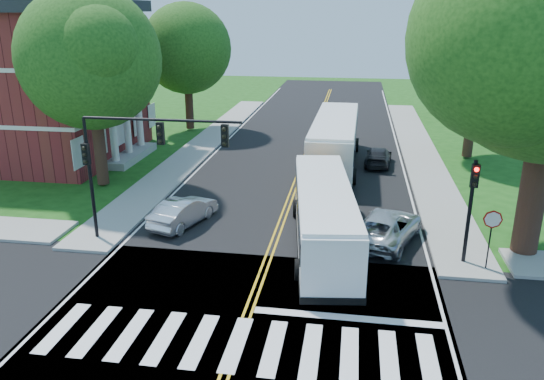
% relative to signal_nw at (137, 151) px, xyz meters
% --- Properties ---
extents(ground, '(140.00, 140.00, 0.00)m').
position_rel_signal_nw_xyz_m(ground, '(5.86, -6.43, -4.38)').
color(ground, '#184611').
rests_on(ground, ground).
extents(road, '(14.00, 96.00, 0.01)m').
position_rel_signal_nw_xyz_m(road, '(5.86, 11.57, -4.37)').
color(road, black).
rests_on(road, ground).
extents(cross_road, '(60.00, 12.00, 0.01)m').
position_rel_signal_nw_xyz_m(cross_road, '(5.86, -6.43, -4.37)').
color(cross_road, black).
rests_on(cross_road, ground).
extents(center_line, '(0.36, 70.00, 0.01)m').
position_rel_signal_nw_xyz_m(center_line, '(5.86, 15.57, -4.36)').
color(center_line, gold).
rests_on(center_line, road).
extents(edge_line_w, '(0.12, 70.00, 0.01)m').
position_rel_signal_nw_xyz_m(edge_line_w, '(-0.94, 15.57, -4.36)').
color(edge_line_w, silver).
rests_on(edge_line_w, road).
extents(edge_line_e, '(0.12, 70.00, 0.01)m').
position_rel_signal_nw_xyz_m(edge_line_e, '(12.66, 15.57, -4.36)').
color(edge_line_e, silver).
rests_on(edge_line_e, road).
extents(crosswalk, '(12.60, 3.00, 0.01)m').
position_rel_signal_nw_xyz_m(crosswalk, '(5.86, -6.93, -4.36)').
color(crosswalk, silver).
rests_on(crosswalk, road).
extents(stop_bar, '(6.60, 0.40, 0.01)m').
position_rel_signal_nw_xyz_m(stop_bar, '(9.36, -4.83, -4.36)').
color(stop_bar, silver).
rests_on(stop_bar, road).
extents(sidewalk_nw, '(2.60, 40.00, 0.15)m').
position_rel_signal_nw_xyz_m(sidewalk_nw, '(-2.44, 18.57, -4.30)').
color(sidewalk_nw, gray).
rests_on(sidewalk_nw, ground).
extents(sidewalk_ne, '(2.60, 40.00, 0.15)m').
position_rel_signal_nw_xyz_m(sidewalk_ne, '(14.16, 18.57, -4.30)').
color(sidewalk_ne, gray).
rests_on(sidewalk_ne, ground).
extents(tree_west_near, '(8.00, 8.00, 11.40)m').
position_rel_signal_nw_xyz_m(tree_west_near, '(-5.64, 7.57, 3.15)').
color(tree_west_near, '#351E15').
rests_on(tree_west_near, ground).
extents(tree_west_far, '(7.60, 7.60, 10.67)m').
position_rel_signal_nw_xyz_m(tree_west_far, '(-5.14, 23.57, 2.62)').
color(tree_west_far, '#351E15').
rests_on(tree_west_far, ground).
extents(tree_east_mid, '(8.40, 8.40, 11.93)m').
position_rel_signal_nw_xyz_m(tree_east_mid, '(17.36, 17.57, 3.48)').
color(tree_east_mid, '#351E15').
rests_on(tree_east_mid, ground).
extents(tree_east_far, '(7.20, 7.20, 10.34)m').
position_rel_signal_nw_xyz_m(tree_east_far, '(18.36, 33.57, 2.48)').
color(tree_east_far, '#351E15').
rests_on(tree_east_far, ground).
extents(signal_nw, '(7.15, 0.46, 5.66)m').
position_rel_signal_nw_xyz_m(signal_nw, '(0.00, 0.00, 0.00)').
color(signal_nw, black).
rests_on(signal_nw, ground).
extents(signal_ne, '(0.30, 0.46, 4.40)m').
position_rel_signal_nw_xyz_m(signal_ne, '(14.06, 0.01, -1.41)').
color(signal_ne, black).
rests_on(signal_ne, ground).
extents(stop_sign, '(0.76, 0.08, 2.53)m').
position_rel_signal_nw_xyz_m(stop_sign, '(14.86, -0.45, -2.35)').
color(stop_sign, black).
rests_on(stop_sign, ground).
extents(bus_lead, '(3.76, 11.11, 2.82)m').
position_rel_signal_nw_xyz_m(bus_lead, '(8.10, 1.05, -2.88)').
color(bus_lead, white).
rests_on(bus_lead, road).
extents(bus_follow, '(3.27, 12.88, 3.32)m').
position_rel_signal_nw_xyz_m(bus_follow, '(8.00, 14.00, -2.61)').
color(bus_follow, white).
rests_on(bus_follow, road).
extents(hatchback, '(2.62, 4.40, 1.37)m').
position_rel_signal_nw_xyz_m(hatchback, '(1.10, 2.43, -3.68)').
color(hatchback, silver).
rests_on(hatchback, road).
extents(suv, '(3.95, 5.60, 1.42)m').
position_rel_signal_nw_xyz_m(suv, '(10.93, 1.91, -3.66)').
color(suv, silver).
rests_on(suv, road).
extents(dark_sedan, '(2.09, 4.29, 1.20)m').
position_rel_signal_nw_xyz_m(dark_sedan, '(10.98, 14.75, -3.77)').
color(dark_sedan, black).
rests_on(dark_sedan, road).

